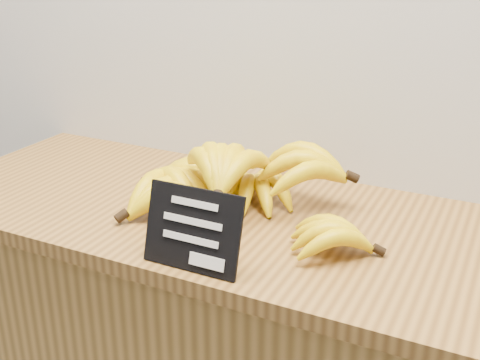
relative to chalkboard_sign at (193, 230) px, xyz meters
name	(u,v)px	position (x,y,z in m)	size (l,w,h in m)	color
counter_top	(251,221)	(0.00, 0.22, -0.08)	(1.40, 0.54, 0.03)	olive
chalkboard_sign	(193,230)	(0.00, 0.00, 0.00)	(0.17, 0.01, 0.14)	black
banana_pile	(234,183)	(-0.04, 0.23, -0.01)	(0.56, 0.32, 0.13)	yellow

